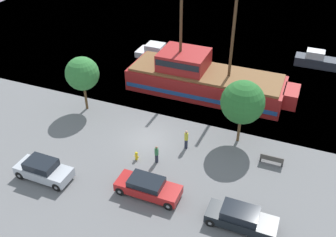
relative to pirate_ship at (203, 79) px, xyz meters
name	(u,v)px	position (x,y,z in m)	size (l,w,h in m)	color
ground_plane	(148,139)	(-1.98, -9.56, -1.54)	(160.00, 160.00, 0.00)	slate
pirate_ship	(203,79)	(0.00, 0.00, 0.00)	(17.23, 5.21, 10.70)	#A31E1E
moored_boat_dockside	(317,60)	(10.59, 10.90, -0.82)	(5.06, 1.84, 1.90)	#2D333D
moored_boat_outer	(157,52)	(-7.86, 6.19, -0.95)	(5.31, 2.48, 1.62)	silver
parked_car_curb_front	(43,170)	(-7.30, -16.91, -0.75)	(4.35, 1.84, 1.61)	#B7BCC6
parked_car_curb_mid	(148,187)	(0.76, -15.53, -0.83)	(4.75, 1.84, 1.39)	#B21E1E
parked_car_curb_rear	(241,218)	(7.62, -15.84, -0.82)	(4.66, 1.79, 1.47)	black
fire_hydrant	(136,155)	(-1.71, -12.37, -1.13)	(0.42, 0.25, 0.76)	yellow
bench_promenade_east	(272,159)	(8.54, -8.79, -1.10)	(1.84, 0.45, 0.85)	#4C4742
pedestrian_walking_near	(157,154)	(-0.07, -12.03, -0.74)	(0.32, 0.32, 1.59)	#232838
pedestrian_walking_far	(186,139)	(1.52, -9.46, -0.62)	(0.32, 0.32, 1.80)	#232838
tree_row_east	(82,74)	(-9.59, -7.27, 2.28)	(3.16, 3.16, 5.41)	brown
tree_row_mideast	(243,102)	(5.34, -6.79, 2.37)	(3.63, 3.63, 5.73)	brown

